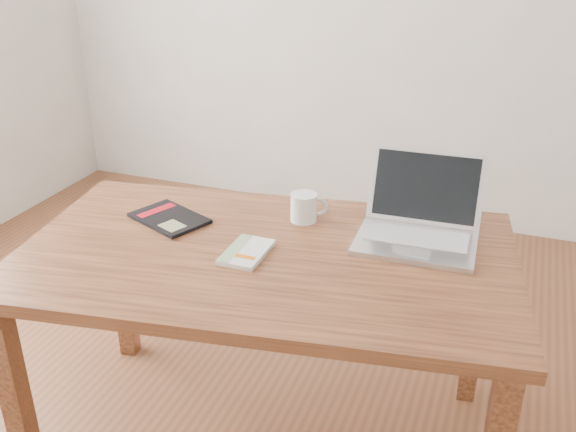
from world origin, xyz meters
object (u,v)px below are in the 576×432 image
(desk, at_px, (266,276))
(white_guidebook, at_px, (247,252))
(black_guidebook, at_px, (169,218))
(coffee_mug, at_px, (305,207))
(laptop, at_px, (419,223))

(desk, height_order, white_guidebook, white_guidebook)
(black_guidebook, xyz_separation_m, coffee_mug, (0.43, 0.16, 0.04))
(black_guidebook, relative_size, coffee_mug, 2.45)
(laptop, relative_size, coffee_mug, 3.13)
(white_guidebook, bearing_deg, coffee_mug, 73.78)
(black_guidebook, bearing_deg, desk, -79.96)
(desk, xyz_separation_m, black_guidebook, (-0.39, 0.09, 0.10))
(white_guidebook, height_order, laptop, laptop)
(laptop, height_order, coffee_mug, laptop)
(white_guidebook, distance_m, coffee_mug, 0.30)
(white_guidebook, bearing_deg, laptop, 32.57)
(white_guidebook, xyz_separation_m, laptop, (0.46, 0.30, 0.04))
(desk, relative_size, laptop, 4.28)
(black_guidebook, distance_m, coffee_mug, 0.46)
(black_guidebook, bearing_deg, laptop, -55.40)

